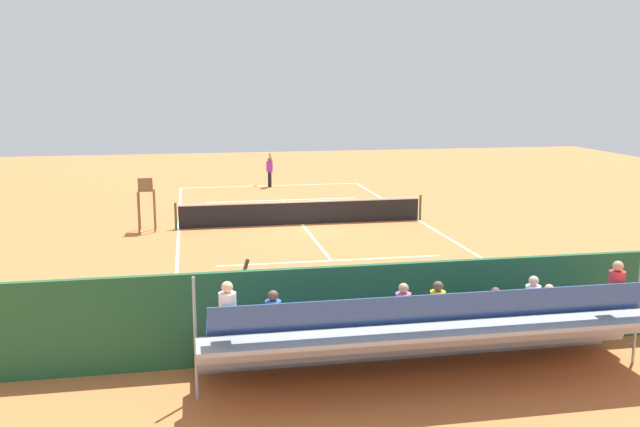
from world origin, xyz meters
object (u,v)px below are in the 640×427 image
Objects in this scene: bleacher_stand at (429,331)px; courtside_bench at (464,312)px; equipment_bag at (374,335)px; tennis_racket at (252,186)px; tennis_player at (270,169)px; umpire_chair at (146,198)px; line_judge at (244,301)px; tennis_net at (302,212)px; tennis_ball_near at (315,195)px.

courtside_bench is at bearing -127.52° from bleacher_stand.
equipment_bag is 1.63× the size of tennis_racket.
bleacher_stand is 25.89m from tennis_player.
bleacher_stand is at bearing 92.36° from tennis_racket.
tennis_player is 3.48× the size of tennis_racket.
tennis_player is at bearing -119.57° from umpire_chair.
bleacher_stand reaches higher than umpire_chair.
umpire_chair is 1.19× the size of courtside_bench.
tennis_player is 1.00× the size of line_judge.
tennis_net is 6.26m from umpire_chair.
courtside_bench is (-1.65, 13.27, 0.06)m from tennis_net.
tennis_ball_near is at bearing -90.43° from courtside_bench.
tennis_player is (-0.42, -23.93, 0.84)m from equipment_bag.
tennis_player is 4.11m from tennis_ball_near.
line_judge is (-2.79, 12.70, -0.30)m from umpire_chair.
line_judge reaches higher than equipment_bag.
line_judge reaches higher than tennis_racket.
courtside_bench reaches higher than tennis_racket.
tennis_ball_near is (-1.91, 3.50, -0.98)m from tennis_player.
bleacher_stand is at bearing 52.48° from courtside_bench.
tennis_net is 13.37m from courtside_bench.
tennis_racket is at bearing -87.64° from bleacher_stand.
tennis_ball_near reaches higher than tennis_racket.
courtside_bench is 3.25× the size of tennis_racket.
tennis_ball_near is at bearing -94.49° from bleacher_stand.
courtside_bench is 23.87m from tennis_player.
courtside_bench is at bearing 96.31° from tennis_racket.
umpire_chair is 32.42× the size of tennis_ball_near.
tennis_net is at bearing 95.37° from tennis_racket.
tennis_net reaches higher than courtside_bench.
tennis_racket is 8.38× the size of tennis_ball_near.
tennis_ball_near is (-2.33, -20.42, -0.15)m from equipment_bag.
line_judge is (2.36, 24.05, 1.00)m from tennis_racket.
courtside_bench is 24.56m from tennis_racket.
line_judge is (2.88, -0.49, 0.84)m from equipment_bag.
tennis_player and line_judge have the same top height.
line_judge reaches higher than tennis_net.
bleacher_stand is 22.47m from tennis_ball_near.
bleacher_stand reaches higher than tennis_ball_near.
equipment_bag reaches higher than tennis_ball_near.
umpire_chair is at bearing 65.57° from tennis_racket.
tennis_racket is (-5.15, -11.35, -1.30)m from umpire_chair.
tennis_ball_near is at bearing -104.65° from line_judge.
tennis_net is 18.62× the size of tennis_racket.
tennis_player is at bearing -89.66° from bleacher_stand.
umpire_chair reaches higher than tennis_net.
tennis_ball_near is (-1.80, -7.02, -0.47)m from tennis_net.
tennis_ball_near is at bearing -96.52° from equipment_bag.
equipment_bag is 23.95m from tennis_player.
bleacher_stand reaches higher than line_judge.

